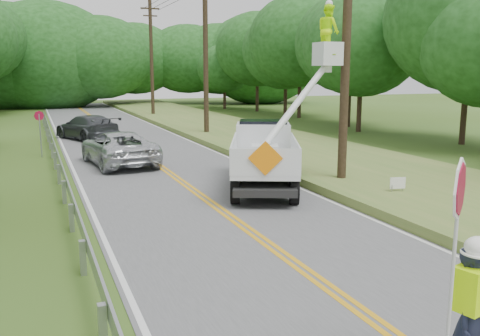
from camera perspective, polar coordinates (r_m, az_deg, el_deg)
name	(u,v)px	position (r m, az deg, el deg)	size (l,w,h in m)	color
ground	(384,329)	(8.64, 15.63, -16.77)	(140.00, 140.00, 0.00)	#385116
road	(166,171)	(20.96, -8.16, -0.29)	(7.20, 96.00, 0.03)	#525255
guardrail	(58,160)	(21.21, -19.39, 0.83)	(0.18, 48.00, 0.77)	#959A9E
utility_poles	(252,43)	(25.08, 1.29, 13.65)	(1.60, 43.30, 10.00)	black
tall_grass_verge	(320,157)	(23.60, 8.82, 1.25)	(7.00, 96.00, 0.30)	#4E722E
treeline_right	(355,42)	(37.31, 12.60, 13.36)	(10.77, 51.74, 10.69)	#332319
treeline_horizon	(79,58)	(62.28, -17.30, 11.54)	(56.97, 14.14, 12.33)	#183F12
flagger	(473,307)	(7.15, 24.28, -13.84)	(1.12, 0.60, 2.95)	#191E33
bucket_truck	(269,144)	(18.24, 3.24, 2.70)	(4.40, 6.29, 6.04)	black
suv_silver	(119,148)	(22.57, -13.23, 2.17)	(2.37, 5.13, 1.43)	silver
suv_darkgrey	(87,127)	(31.56, -16.53, 4.34)	(2.00, 4.93, 1.43)	#3E4247
stop_sign_permanent	(40,127)	(25.64, -21.20, 4.21)	(0.45, 0.16, 2.16)	#959A9E
yard_sign	(398,184)	(16.60, 16.99, -1.69)	(0.50, 0.13, 0.73)	white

